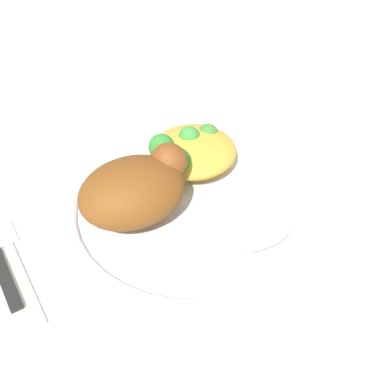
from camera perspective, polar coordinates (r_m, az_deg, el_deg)
name	(u,v)px	position (r m, az deg, el deg)	size (l,w,h in m)	color
ground_plane	(192,213)	(0.50, 0.00, -2.62)	(2.00, 2.00, 0.00)	silver
plate	(192,205)	(0.49, 0.00, -1.71)	(0.26, 0.26, 0.02)	silver
roasted_chicken	(136,189)	(0.45, -7.11, 0.37)	(0.12, 0.08, 0.06)	brown
rice_pile	(245,213)	(0.45, 6.65, -2.58)	(0.10, 0.09, 0.03)	white
mac_cheese_with_broccoli	(190,150)	(0.52, -0.21, 5.32)	(0.10, 0.10, 0.04)	gold
fork	(16,262)	(0.48, -21.28, -8.22)	(0.03, 0.14, 0.01)	silver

